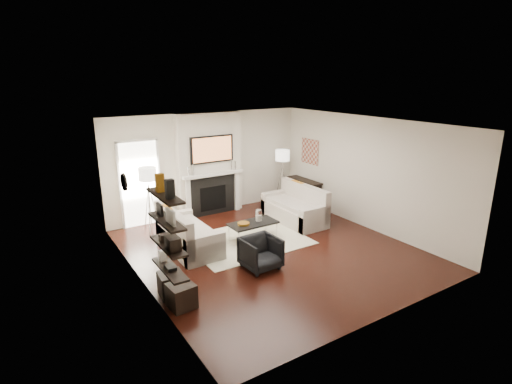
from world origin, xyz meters
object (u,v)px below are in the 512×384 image
loveseat_right_base (294,213)px  lamp_right_shade (282,155)px  lamp_left_shade (147,174)px  armchair (261,252)px  ottoman_near (171,284)px  loveseat_left_base (189,240)px  coffee_table (253,223)px

loveseat_right_base → lamp_right_shade: bearing=66.7°
lamp_left_shade → armchair: bearing=-67.3°
lamp_right_shade → ottoman_near: bearing=-146.3°
loveseat_right_base → armchair: 2.75m
loveseat_left_base → ottoman_near: bearing=-122.5°
coffee_table → armchair: (-0.61, -1.25, -0.06)m
lamp_right_shade → coffee_table: bearing=-139.9°
loveseat_left_base → loveseat_right_base: size_ratio=1.00×
armchair → lamp_right_shade: bearing=46.0°
coffee_table → ottoman_near: (-2.44, -1.26, -0.20)m
armchair → loveseat_right_base: bearing=36.6°
lamp_left_shade → lamp_right_shade: size_ratio=1.00×
loveseat_left_base → lamp_right_shade: 3.99m
lamp_left_shade → lamp_right_shade: bearing=1.7°
lamp_right_shade → loveseat_right_base: bearing=-113.3°
loveseat_left_base → loveseat_right_base: (2.95, 0.14, 0.00)m
lamp_right_shade → lamp_left_shade: bearing=-178.3°
coffee_table → lamp_left_shade: bearing=137.9°
loveseat_left_base → lamp_right_shade: (3.51, 1.43, 1.24)m
ottoman_near → lamp_left_shade: bearing=77.9°
armchair → loveseat_left_base: bearing=115.3°
loveseat_right_base → coffee_table: 1.61m
armchair → lamp_right_shade: 4.18m
loveseat_left_base → lamp_right_shade: lamp_right_shade is taller
coffee_table → loveseat_left_base: bearing=167.2°
loveseat_right_base → coffee_table: bearing=-163.0°
coffee_table → lamp_left_shade: (-1.82, 1.64, 1.05)m
coffee_table → armchair: armchair is taller
loveseat_right_base → loveseat_left_base: bearing=-177.2°
lamp_left_shade → ottoman_near: bearing=-102.1°
loveseat_left_base → ottoman_near: loveseat_left_base is taller
coffee_table → lamp_left_shade: size_ratio=2.75×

